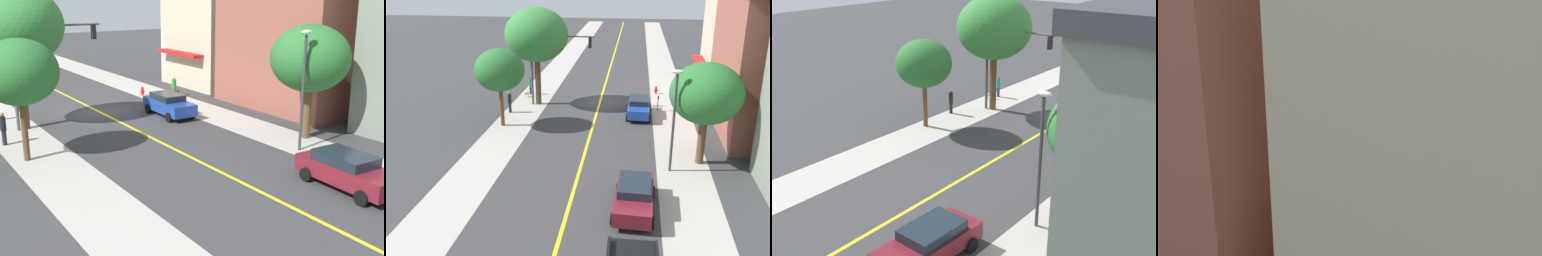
# 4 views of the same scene
# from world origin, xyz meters

# --- Properties ---
(ground_plane) EXTENTS (140.00, 140.00, 0.00)m
(ground_plane) POSITION_xyz_m (0.00, 0.00, 0.00)
(ground_plane) COLOR #38383A
(sidewalk_left) EXTENTS (3.30, 126.00, 0.01)m
(sidewalk_left) POSITION_xyz_m (-6.41, 0.00, 0.00)
(sidewalk_left) COLOR #ADA8A0
(sidewalk_left) RESTS_ON ground
(sidewalk_right) EXTENTS (3.30, 126.00, 0.01)m
(sidewalk_right) POSITION_xyz_m (6.41, 0.00, 0.00)
(sidewalk_right) COLOR #ADA8A0
(sidewalk_right) RESTS_ON ground
(road_centerline_stripe) EXTENTS (0.20, 126.00, 0.00)m
(road_centerline_stripe) POSITION_xyz_m (0.00, 0.00, 0.00)
(road_centerline_stripe) COLOR yellow
(road_centerline_stripe) RESTS_ON ground
(tan_rowhouse) EXTENTS (10.81, 8.32, 14.48)m
(tan_rowhouse) POSITION_xyz_m (-14.79, -4.22, 7.25)
(tan_rowhouse) COLOR beige
(tan_rowhouse) RESTS_ON ground
(street_tree_left_near) EXTENTS (4.49, 4.49, 6.57)m
(street_tree_left_near) POSITION_xyz_m (-7.52, 12.65, 4.63)
(street_tree_left_near) COLOR brown
(street_tree_left_near) RESTS_ON ground
(street_tree_right_corner) EXTENTS (5.57, 5.57, 8.70)m
(street_tree_right_corner) POSITION_xyz_m (5.57, 1.57, 6.30)
(street_tree_right_corner) COLOR brown
(street_tree_right_corner) RESTS_ON ground
(street_tree_left_far) EXTENTS (3.83, 3.83, 6.14)m
(street_tree_left_far) POSITION_xyz_m (7.15, 7.60, 4.49)
(street_tree_left_far) COLOR brown
(street_tree_left_far) RESTS_ON ground
(fire_hydrant) EXTENTS (0.44, 0.24, 0.74)m
(fire_hydrant) POSITION_xyz_m (-5.29, -3.38, 0.37)
(fire_hydrant) COLOR red
(fire_hydrant) RESTS_ON ground
(parking_meter) EXTENTS (0.12, 0.18, 1.37)m
(parking_meter) POSITION_xyz_m (-5.25, 2.21, 0.90)
(parking_meter) COLOR #4C4C51
(parking_meter) RESTS_ON ground
(traffic_light_mast) EXTENTS (5.74, 0.32, 6.58)m
(traffic_light_mast) POSITION_xyz_m (4.31, 1.76, 4.51)
(traffic_light_mast) COLOR #474C47
(traffic_light_mast) RESTS_ON ground
(street_lamp) EXTENTS (0.70, 0.36, 6.40)m
(street_lamp) POSITION_xyz_m (-5.55, 14.10, 3.96)
(street_lamp) COLOR #38383D
(street_lamp) RESTS_ON ground
(maroon_sedan_left_curb) EXTENTS (2.26, 4.71, 1.53)m
(maroon_sedan_left_curb) POSITION_xyz_m (-3.41, 18.96, 0.81)
(maroon_sedan_left_curb) COLOR maroon
(maroon_sedan_left_curb) RESTS_ON ground
(blue_sedan_left_curb) EXTENTS (2.09, 4.59, 1.53)m
(blue_sedan_left_curb) POSITION_xyz_m (-3.60, 3.70, 0.81)
(blue_sedan_left_curb) COLOR #1E429E
(blue_sedan_left_curb) RESTS_ON ground
(pedestrian_black_shirt) EXTENTS (0.33, 0.33, 1.86)m
(pedestrian_black_shirt) POSITION_xyz_m (7.49, 4.35, 1.00)
(pedestrian_black_shirt) COLOR black
(pedestrian_black_shirt) RESTS_ON ground
(pedestrian_teal_shirt) EXTENTS (0.33, 0.33, 1.72)m
(pedestrian_teal_shirt) POSITION_xyz_m (7.06, -1.41, 0.91)
(pedestrian_teal_shirt) COLOR #33384C
(pedestrian_teal_shirt) RESTS_ON ground
(pedestrian_green_shirt) EXTENTS (0.37, 0.37, 1.70)m
(pedestrian_green_shirt) POSITION_xyz_m (-7.04, -1.23, 0.89)
(pedestrian_green_shirt) COLOR brown
(pedestrian_green_shirt) RESTS_ON ground
(small_dog) EXTENTS (0.60, 0.66, 0.54)m
(small_dog) POSITION_xyz_m (7.22, -0.51, 0.36)
(small_dog) COLOR #C6B28C
(small_dog) RESTS_ON ground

